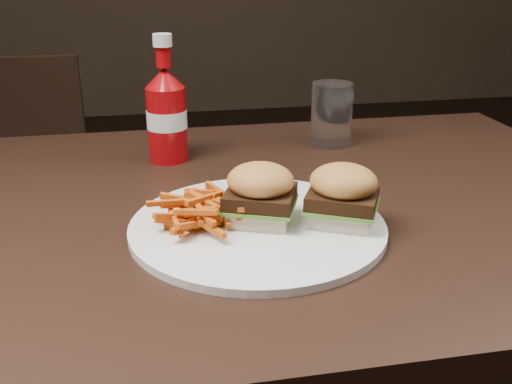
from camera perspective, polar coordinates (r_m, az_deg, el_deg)
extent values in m
cube|color=black|center=(0.89, -0.58, -1.82)|extent=(1.20, 0.80, 0.04)
cube|color=black|center=(1.89, -20.45, 0.06)|extent=(0.40, 0.40, 0.04)
cylinder|color=white|center=(0.78, 0.14, -3.33)|extent=(0.33, 0.33, 0.01)
cube|color=beige|center=(0.78, 0.42, -2.03)|extent=(0.10, 0.10, 0.02)
cube|color=beige|center=(0.79, 8.16, -2.12)|extent=(0.10, 0.10, 0.02)
cylinder|color=#97060A|center=(1.04, -8.45, 6.19)|extent=(0.07, 0.07, 0.13)
cylinder|color=white|center=(1.13, 7.21, 7.24)|extent=(0.08, 0.08, 0.12)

